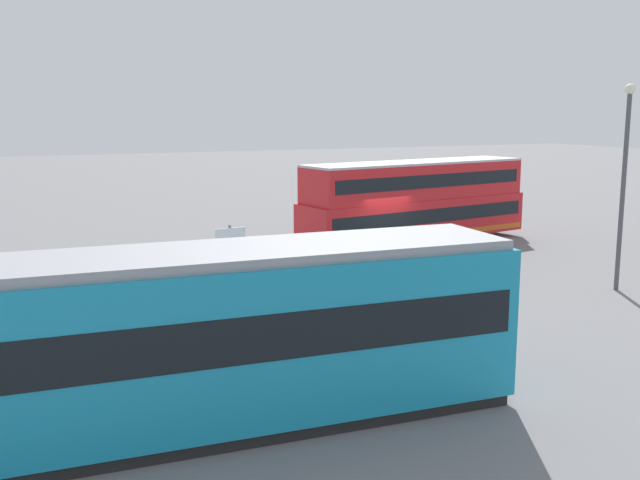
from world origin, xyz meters
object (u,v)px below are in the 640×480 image
tram_yellow (213,336)px  pedestrian_near_railing (319,261)px  info_sign (230,246)px  double_decker_bus (415,202)px  street_lamp (624,172)px

tram_yellow → pedestrian_near_railing: tram_yellow is taller
tram_yellow → info_sign: bearing=-109.2°
tram_yellow → double_decker_bus: bearing=-132.2°
double_decker_bus → info_sign: bearing=27.3°
street_lamp → pedestrian_near_railing: bearing=-26.4°
double_decker_bus → street_lamp: 10.99m
double_decker_bus → info_sign: 12.12m
info_sign → pedestrian_near_railing: bearing=172.3°
street_lamp → info_sign: bearing=-22.0°
tram_yellow → info_sign: size_ratio=5.25×
info_sign → street_lamp: size_ratio=0.34×
double_decker_bus → pedestrian_near_railing: double_decker_bus is taller
tram_yellow → street_lamp: 17.10m
tram_yellow → info_sign: tram_yellow is taller
double_decker_bus → pedestrian_near_railing: (7.62, 5.98, -1.06)m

